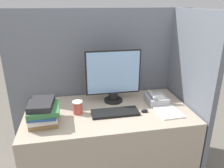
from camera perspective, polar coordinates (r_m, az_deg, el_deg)
The scene contains 10 objects.
cubicle_panel_rear at distance 2.29m, azimuth -2.76°, elevation -0.95°, with size 1.84×0.04×1.58m.
cubicle_panel_right at distance 2.18m, azimuth 18.83°, elevation -3.19°, with size 0.04×0.82×1.58m.
desk at distance 2.13m, azimuth -0.89°, elevation -15.68°, with size 1.44×0.76×0.74m.
monitor at distance 2.01m, azimuth 0.36°, elevation 1.73°, with size 0.51×0.18×0.49m.
keyboard at distance 1.88m, azimuth 0.80°, elevation -7.44°, with size 0.40×0.16×0.02m.
mouse at distance 1.92m, azimuth 8.47°, elevation -6.96°, with size 0.06×0.04×0.02m.
coffee_cup at distance 1.88m, azimuth -8.97°, elevation -6.06°, with size 0.09×0.09×0.11m.
book_stack at distance 1.78m, azimuth -17.53°, elevation -7.08°, with size 0.25×0.28×0.18m.
desk_telephone at distance 2.09m, azimuth 11.42°, elevation -3.87°, with size 0.18×0.21×0.10m.
paper_pile at distance 1.95m, azimuth 14.50°, elevation -7.10°, with size 0.20×0.24×0.01m.
Camera 1 is at (-0.29, -1.31, 1.64)m, focal length 35.00 mm.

